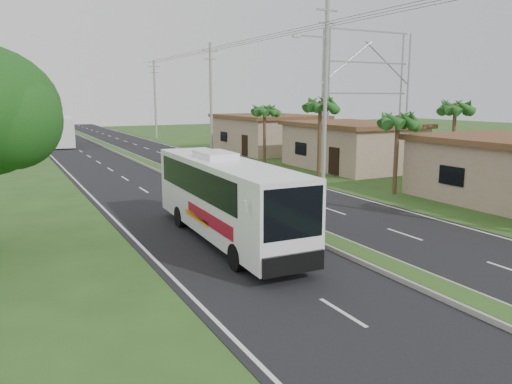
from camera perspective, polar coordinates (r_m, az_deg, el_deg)
name	(u,v)px	position (r m, az deg, el deg)	size (l,w,h in m)	color
ground	(437,290)	(16.10, 19.98, -10.47)	(180.00, 180.00, 0.00)	#2B4B1B
road_asphalt	(197,186)	(32.53, -6.76, 0.74)	(14.00, 160.00, 0.02)	black
median_strip	(197,184)	(32.51, -6.76, 0.90)	(1.20, 160.00, 0.18)	gray
lane_edge_left	(90,195)	(30.85, -18.46, -0.32)	(0.12, 160.00, 0.01)	silver
lane_edge_right	(286,178)	(35.42, 3.43, 1.60)	(0.12, 160.00, 0.01)	silver
shop_mid	(351,145)	(40.95, 10.84, 5.30)	(7.60, 10.60, 3.67)	#9D826A
shop_far	(267,133)	(52.61, 1.32, 6.75)	(8.60, 11.60, 3.82)	#9D826A
palm_verge_b	(398,120)	(30.21, 15.92, 7.94)	(2.40, 2.40, 5.05)	#473321
palm_verge_c	(320,105)	(35.26, 7.34, 9.86)	(2.40, 2.40, 5.85)	#473321
palm_verge_d	(265,110)	(43.21, 0.98, 9.35)	(2.40, 2.40, 5.25)	#473321
palm_behind_shop	(455,107)	(38.12, 21.83, 8.96)	(2.40, 2.40, 5.65)	#473321
utility_pole_b	(325,88)	(34.26, 7.90, 11.72)	(3.20, 0.28, 12.00)	gray
utility_pole_c	(211,97)	(51.90, -5.17, 10.79)	(1.60, 0.28, 11.00)	gray
utility_pole_d	(155,99)	(70.80, -11.46, 10.42)	(1.60, 0.28, 10.50)	gray
billboard_lattice	(367,85)	(52.04, 12.56, 11.85)	(10.18, 1.18, 12.07)	gray
coach_bus_main	(225,194)	(19.67, -3.55, -0.20)	(2.60, 10.82, 3.47)	white
coach_bus_far	(61,129)	(63.69, -21.42, 6.69)	(3.39, 11.59, 3.33)	white
motorcyclist	(279,217)	(20.00, 2.64, -2.86)	(1.70, 0.69, 2.45)	black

